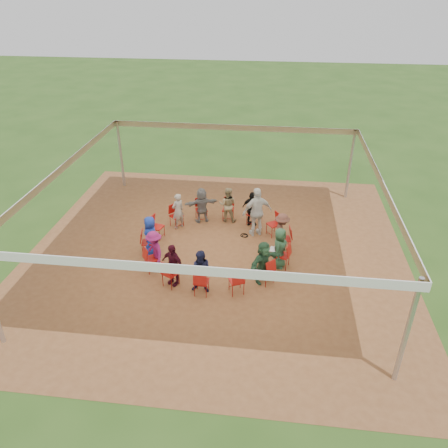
# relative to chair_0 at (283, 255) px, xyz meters

# --- Properties ---
(ground) EXTENTS (80.00, 80.00, 0.00)m
(ground) POSITION_rel_chair_0_xyz_m (-2.28, 0.65, -0.45)
(ground) COLOR #2A4C17
(ground) RESTS_ON ground
(dirt_patch) EXTENTS (13.00, 13.00, 0.00)m
(dirt_patch) POSITION_rel_chair_0_xyz_m (-2.28, 0.65, -0.44)
(dirt_patch) COLOR brown
(dirt_patch) RESTS_ON ground
(tent) EXTENTS (10.33, 10.33, 3.00)m
(tent) POSITION_rel_chair_0_xyz_m (-2.28, 0.65, 1.92)
(tent) COLOR #B2B2B7
(tent) RESTS_ON ground
(chair_0) EXTENTS (0.54, 0.53, 0.90)m
(chair_0) POSITION_rel_chair_0_xyz_m (0.00, 0.00, 0.00)
(chair_0) COLOR #AC130E
(chair_0) RESTS_ON ground
(chair_1) EXTENTS (0.50, 0.49, 0.90)m
(chair_1) POSITION_rel_chair_0_xyz_m (0.06, 1.05, 0.00)
(chair_1) COLOR #AC130E
(chair_1) RESTS_ON ground
(chair_2) EXTENTS (0.60, 0.60, 0.90)m
(chair_2) POSITION_rel_chair_0_xyz_m (-0.35, 2.03, 0.00)
(chair_2) COLOR #AC130E
(chair_2) RESTS_ON ground
(chair_3) EXTENTS (0.58, 0.59, 0.90)m
(chair_3) POSITION_rel_chair_0_xyz_m (-1.13, 2.73, 0.00)
(chair_3) COLOR #AC130E
(chair_3) RESTS_ON ground
(chair_4) EXTENTS (0.44, 0.46, 0.90)m
(chair_4) POSITION_rel_chair_0_xyz_m (-2.15, 3.02, 0.00)
(chair_4) COLOR #AC130E
(chair_4) RESTS_ON ground
(chair_5) EXTENTS (0.56, 0.57, 0.90)m
(chair_5) POSITION_rel_chair_0_xyz_m (-3.19, 2.84, 0.00)
(chair_5) COLOR #AC130E
(chair_5) RESTS_ON ground
(chair_6) EXTENTS (0.61, 0.61, 0.90)m
(chair_6) POSITION_rel_chair_0_xyz_m (-4.05, 2.23, 0.00)
(chair_6) COLOR #AC130E
(chair_6) RESTS_ON ground
(chair_7) EXTENTS (0.54, 0.53, 0.90)m
(chair_7) POSITION_rel_chair_0_xyz_m (-4.56, 1.31, 0.00)
(chair_7) COLOR #AC130E
(chair_7) RESTS_ON ground
(chair_8) EXTENTS (0.50, 0.49, 0.90)m
(chair_8) POSITION_rel_chair_0_xyz_m (-4.62, 0.26, 0.00)
(chair_8) COLOR #AC130E
(chair_8) RESTS_ON ground
(chair_9) EXTENTS (0.60, 0.60, 0.90)m
(chair_9) POSITION_rel_chair_0_xyz_m (-4.21, -0.72, 0.00)
(chair_9) COLOR #AC130E
(chair_9) RESTS_ON ground
(chair_10) EXTENTS (0.58, 0.59, 0.90)m
(chair_10) POSITION_rel_chair_0_xyz_m (-3.42, -1.42, 0.00)
(chair_10) COLOR #AC130E
(chair_10) RESTS_ON ground
(chair_11) EXTENTS (0.44, 0.46, 0.90)m
(chair_11) POSITION_rel_chair_0_xyz_m (-2.41, -1.71, 0.00)
(chair_11) COLOR #AC130E
(chair_11) RESTS_ON ground
(chair_12) EXTENTS (0.56, 0.57, 0.90)m
(chair_12) POSITION_rel_chair_0_xyz_m (-1.37, -1.54, 0.00)
(chair_12) COLOR #AC130E
(chair_12) RESTS_ON ground
(chair_13) EXTENTS (0.61, 0.61, 0.90)m
(chair_13) POSITION_rel_chair_0_xyz_m (-0.51, -0.92, 0.00)
(chair_13) COLOR #AC130E
(chair_13) RESTS_ON ground
(person_seated_0) EXTENTS (0.56, 0.77, 1.42)m
(person_seated_0) POSITION_rel_chair_0_xyz_m (-0.12, 0.03, 0.27)
(person_seated_0) COLOR #2A5438
(person_seated_0) RESTS_ON ground
(person_seated_1) EXTENTS (0.60, 0.98, 1.42)m
(person_seated_1) POSITION_rel_chair_0_xyz_m (-0.06, 1.03, 0.27)
(person_seated_1) COLOR brown
(person_seated_1) RESTS_ON ground
(person_seated_2) EXTENTS (0.93, 0.77, 1.42)m
(person_seated_2) POSITION_rel_chair_0_xyz_m (-1.19, 2.63, 0.27)
(person_seated_2) COLOR black
(person_seated_2) RESTS_ON ground
(person_seated_3) EXTENTS (0.71, 0.43, 1.42)m
(person_seated_3) POSITION_rel_chair_0_xyz_m (-2.15, 2.90, 0.27)
(person_seated_3) COLOR #95875E
(person_seated_3) RESTS_ON ground
(person_seated_4) EXTENTS (1.40, 0.96, 1.42)m
(person_seated_4) POSITION_rel_chair_0_xyz_m (-3.14, 2.73, 0.27)
(person_seated_4) COLOR slate
(person_seated_4) RESTS_ON ground
(person_seated_5) EXTENTS (0.60, 0.61, 1.42)m
(person_seated_5) POSITION_rel_chair_0_xyz_m (-3.96, 2.15, 0.27)
(person_seated_5) COLOR #9D958A
(person_seated_5) RESTS_ON ground
(person_seated_6) EXTENTS (0.50, 0.75, 1.42)m
(person_seated_6) POSITION_rel_chair_0_xyz_m (-4.50, 0.28, 0.27)
(person_seated_6) COLOR #1934A5
(person_seated_6) RESTS_ON ground
(person_seated_7) EXTENTS (0.90, 1.01, 1.42)m
(person_seated_7) POSITION_rel_chair_0_xyz_m (-4.11, -0.65, 0.27)
(person_seated_7) COLOR #83185C
(person_seated_7) RESTS_ON ground
(person_seated_8) EXTENTS (0.93, 0.77, 1.42)m
(person_seated_8) POSITION_rel_chair_0_xyz_m (-3.37, -1.32, 0.27)
(person_seated_8) COLOR #400D1C
(person_seated_8) RESTS_ON ground
(person_seated_9) EXTENTS (0.71, 0.43, 1.42)m
(person_seated_9) POSITION_rel_chair_0_xyz_m (-2.40, -1.59, 0.27)
(person_seated_9) COLOR #171B3D
(person_seated_9) RESTS_ON ground
(person_seated_10) EXTENTS (1.24, 1.31, 1.42)m
(person_seated_10) POSITION_rel_chair_0_xyz_m (-0.60, -0.84, 0.27)
(person_seated_10) COLOR #2A5438
(person_seated_10) RESTS_ON ground
(standing_person) EXTENTS (1.25, 0.97, 1.90)m
(standing_person) POSITION_rel_chair_0_xyz_m (-0.97, 1.99, 0.50)
(standing_person) COLOR silver
(standing_person) RESTS_ON ground
(cable_coil) EXTENTS (0.34, 0.34, 0.03)m
(cable_coil) POSITION_rel_chair_0_xyz_m (-1.40, 1.82, -0.43)
(cable_coil) COLOR black
(cable_coil) RESTS_ON ground
(laptop) EXTENTS (0.34, 0.38, 0.22)m
(laptop) POSITION_rel_chair_0_xyz_m (-0.27, 0.08, 0.22)
(laptop) COLOR #B7B7BC
(laptop) RESTS_ON ground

